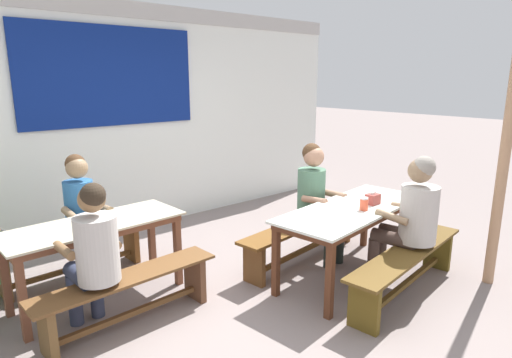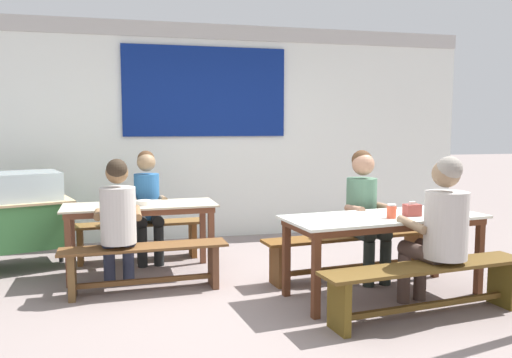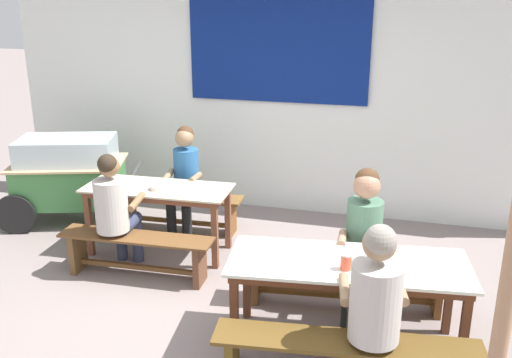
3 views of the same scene
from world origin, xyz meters
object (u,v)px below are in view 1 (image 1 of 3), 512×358
Objects in this scene: bench_near_back at (303,233)px; person_near_front at (412,214)px; bench_far_back at (73,250)px; bench_far_front at (130,293)px; dining_table_far at (95,232)px; condiment_jar at (364,204)px; soup_bowl at (101,221)px; dining_table_near at (352,214)px; person_left_back_turned at (94,250)px; bench_near_front at (407,264)px; person_center_facing at (83,210)px; tissue_box at (373,199)px; person_right_near_table at (316,194)px; wooden_support_post at (504,158)px.

bench_near_back is 1.21m from person_near_front.
bench_far_back is 0.99× the size of bench_far_front.
condiment_jar is (2.11, -1.32, 0.15)m from dining_table_far.
soup_bowl is (0.07, -0.66, 0.46)m from bench_far_back.
dining_table_near is 1.52× the size of person_left_back_turned.
person_center_facing reaches higher than bench_near_front.
condiment_jar is at bearing -41.82° from bench_far_back.
dining_table_near is 13.68× the size of tissue_box.
condiment_jar is at bearing -84.68° from bench_near_back.
dining_table_near is 2.66m from person_center_facing.
person_left_back_turned is at bearing 152.60° from bench_near_front.
bench_far_front is 2.20m from person_right_near_table.
person_left_back_turned is 2.66m from tissue_box.
tissue_box reaches higher than soup_bowl.
soup_bowl is (0.01, 0.52, 0.47)m from bench_far_front.
dining_table_near is 1.23× the size of bench_far_front.
person_near_front is (0.23, -0.50, 0.08)m from dining_table_near.
tissue_box is at bearing 127.31° from wooden_support_post.
dining_table_far is at bearing 147.93° from condiment_jar.
person_center_facing is 9.99× the size of condiment_jar.
bench_far_back and bench_near_back have the same top height.
person_center_facing is 2.89m from tissue_box.
person_near_front is at bearing -24.35° from person_left_back_turned.
bench_near_back is at bearing 96.92° from dining_table_near.
bench_near_back is 1.43× the size of person_right_near_table.
bench_far_front is 0.70m from soup_bowl.
person_left_back_turned is at bearing 161.23° from condiment_jar.
tissue_box is at bearing 15.12° from condiment_jar.
person_near_front is 7.99× the size of soup_bowl.
bench_near_back and bench_near_front have the same top height.
bench_far_front is at bearing -13.34° from person_left_back_turned.
condiment_jar reaches higher than bench_far_back.
dining_table_far is 9.64× the size of soup_bowl.
soup_bowl is at bearing -84.33° from bench_far_back.
person_left_back_turned reaches higher than bench_near_back.
person_left_back_turned is (-0.20, -0.54, 0.05)m from dining_table_far.
dining_table_near is at bearing -40.18° from person_center_facing.
wooden_support_post is (3.01, -2.11, 0.49)m from soup_bowl.
bench_far_back is at bearing 92.68° from dining_table_far.
person_near_front is at bearing -43.87° from bench_far_back.
tissue_box is 0.85× the size of soup_bowl.
person_center_facing reaches higher than person_left_back_turned.
tissue_box is at bearing -16.98° from dining_table_near.
person_right_near_table is at bearing 82.95° from dining_table_near.
soup_bowl is at bearing 152.72° from tissue_box.
person_left_back_turned reaches higher than soup_bowl.
bench_far_front is 1.20m from person_center_facing.
bench_near_back is at bearing 105.46° from person_near_front.
dining_table_near is at bearing -29.32° from dining_table_far.
bench_near_front is 1.42× the size of person_near_front.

